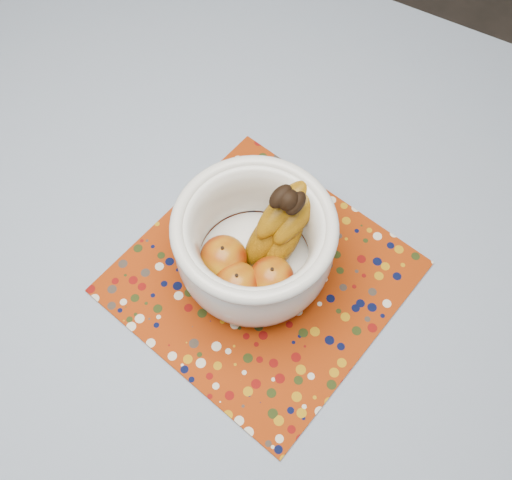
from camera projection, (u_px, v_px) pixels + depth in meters
table at (211, 261)px, 1.05m from camera, size 1.20×1.20×0.75m
tablecloth at (207, 240)px, 0.98m from camera, size 1.32×1.32×0.01m
placemat at (261, 277)px, 0.94m from camera, size 0.46×0.46×0.00m
fruit_bowl at (261, 241)px, 0.87m from camera, size 0.24×0.24×0.18m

